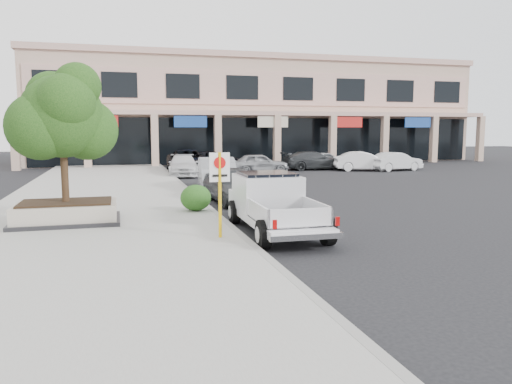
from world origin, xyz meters
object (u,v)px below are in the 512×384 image
(curb_car_d, at_px, (187,161))
(lot_car_a, at_px, (259,163))
(lot_car_b, at_px, (363,161))
(lot_car_c, at_px, (313,160))
(curb_car_b, at_px, (217,174))
(lot_car_d, at_px, (213,160))
(lot_car_f, at_px, (396,161))
(planter, at_px, (67,212))
(curb_car_a, at_px, (233,184))
(no_parking_sign, at_px, (220,183))
(lot_car_e, at_px, (325,160))
(pickup_truck, at_px, (276,204))
(curb_car_c, at_px, (183,165))
(planter_tree, at_px, (67,117))

(curb_car_d, xyz_separation_m, lot_car_a, (4.76, -2.03, -0.11))
(lot_car_b, bearing_deg, lot_car_c, 73.05)
(curb_car_b, distance_m, lot_car_d, 12.55)
(lot_car_b, xyz_separation_m, lot_car_f, (2.35, -0.50, -0.03))
(curb_car_b, bearing_deg, curb_car_d, 96.56)
(lot_car_f, bearing_deg, planter, 116.78)
(curb_car_a, bearing_deg, no_parking_sign, -110.40)
(lot_car_e, xyz_separation_m, lot_car_f, (4.34, -2.90, 0.00))
(lot_car_a, bearing_deg, pickup_truck, 168.97)
(lot_car_b, bearing_deg, curb_car_d, 93.22)
(planter, bearing_deg, curb_car_b, 51.31)
(curb_car_a, height_order, lot_car_a, curb_car_a)
(curb_car_a, distance_m, lot_car_f, 19.34)
(planter, bearing_deg, no_parking_sign, -38.36)
(curb_car_c, bearing_deg, planter_tree, -103.35)
(lot_car_b, height_order, lot_car_f, lot_car_b)
(curb_car_b, bearing_deg, no_parking_sign, -94.38)
(planter, distance_m, curb_car_a, 7.24)
(curb_car_d, relative_size, lot_car_c, 1.21)
(lot_car_f, bearing_deg, lot_car_a, 75.69)
(curb_car_c, relative_size, lot_car_a, 1.16)
(pickup_truck, bearing_deg, planter, 158.25)
(lot_car_b, bearing_deg, curb_car_b, 137.98)
(curb_car_d, relative_size, lot_car_e, 1.46)
(curb_car_b, relative_size, lot_car_e, 1.27)
(no_parking_sign, bearing_deg, curb_car_b, 79.42)
(lot_car_a, distance_m, lot_car_d, 4.38)
(pickup_truck, bearing_deg, curb_car_b, 89.60)
(lot_car_a, height_order, lot_car_d, lot_car_d)
(lot_car_b, bearing_deg, curb_car_c, 104.62)
(curb_car_a, xyz_separation_m, curb_car_b, (0.11, 4.11, 0.06))
(lot_car_d, bearing_deg, lot_car_a, -145.45)
(lot_car_a, relative_size, lot_car_e, 1.02)
(planter_tree, relative_size, lot_car_e, 1.02)
(lot_car_f, bearing_deg, lot_car_b, 67.57)
(planter, distance_m, no_parking_sign, 5.49)
(curb_car_b, relative_size, lot_car_b, 1.18)
(curb_car_b, relative_size, curb_car_d, 0.87)
(pickup_truck, xyz_separation_m, curb_car_d, (0.19, 21.28, -0.07))
(lot_car_f, bearing_deg, lot_car_c, 56.59)
(no_parking_sign, height_order, curb_car_c, no_parking_sign)
(lot_car_d, distance_m, lot_car_e, 8.52)
(curb_car_c, relative_size, lot_car_f, 1.15)
(pickup_truck, bearing_deg, no_parking_sign, -155.54)
(lot_car_a, bearing_deg, curb_car_c, 98.80)
(planter, relative_size, pickup_truck, 0.58)
(no_parking_sign, bearing_deg, lot_car_a, 71.30)
(curb_car_d, xyz_separation_m, lot_car_f, (14.91, -2.74, -0.13))
(curb_car_b, bearing_deg, lot_car_e, 52.62)
(curb_car_b, xyz_separation_m, lot_car_d, (2.09, 12.37, -0.12))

